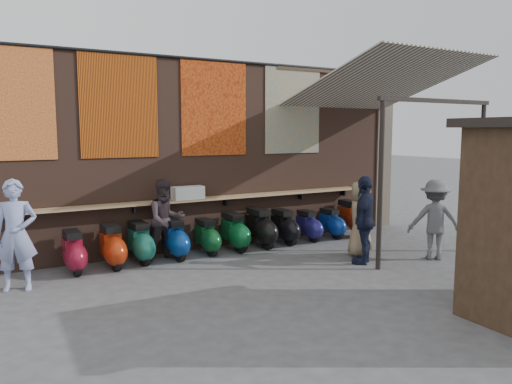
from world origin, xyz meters
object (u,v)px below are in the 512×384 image
Objects in this scene: scooter_stool_0 at (74,252)px; scooter_stool_4 at (207,237)px; scooter_stool_5 at (235,232)px; diner_right at (166,220)px; shelf_box at (188,193)px; scooter_stool_2 at (140,243)px; scooter_stool_8 at (308,226)px; scooter_stool_1 at (112,247)px; shopper_tan at (361,219)px; scooter_stool_7 at (284,227)px; diner_left at (16,235)px; scooter_stool_9 at (331,223)px; scooter_stool_10 at (352,218)px; shopper_grey at (435,220)px; scooter_stool_6 at (261,228)px; shopper_navy at (364,220)px; scooter_stool_3 at (175,239)px.

scooter_stool_0 reaches higher than scooter_stool_4.
diner_right reaches higher than scooter_stool_5.
shelf_box reaches higher than scooter_stool_0.
scooter_stool_8 is (3.93, -0.03, -0.05)m from scooter_stool_2.
shelf_box is at bearing 11.87° from scooter_stool_1.
diner_right reaches higher than scooter_stool_4.
shopper_tan reaches higher than scooter_stool_4.
diner_left is at bearing -173.49° from scooter_stool_7.
diner_left is at bearing -163.86° from scooter_stool_2.
diner_left is at bearing -174.42° from scooter_stool_8.
scooter_stool_2 is 4.59m from scooter_stool_9.
scooter_stool_9 is (3.49, -0.32, -0.91)m from shelf_box.
scooter_stool_1 is 0.56m from scooter_stool_2.
scooter_stool_9 is 0.64m from scooter_stool_10.
scooter_stool_1 is 0.54× the size of shopper_tan.
diner_right is 5.27m from shopper_grey.
shopper_grey is 1.43m from shopper_tan.
shopper_grey is (3.71, -2.62, 0.43)m from scooter_stool_4.
scooter_stool_4 is 3.14m from shopper_tan.
diner_left reaches higher than shopper_grey.
scooter_stool_10 is (2.56, -0.03, 0.00)m from scooter_stool_6.
scooter_stool_6 is 0.52× the size of shopper_navy.
scooter_stool_0 reaches higher than scooter_stool_8.
diner_left is (-7.40, -0.57, 0.47)m from scooter_stool_10.
shelf_box is at bearing 174.79° from scooter_stool_9.
shopper_navy reaches higher than shopper_tan.
scooter_stool_8 is at bearing -0.26° from scooter_stool_6.
scooter_stool_9 is 0.45× the size of diner_right.
diner_left is 6.26m from shopper_tan.
scooter_stool_7 is at bearing -14.52° from shopper_grey.
shopper_grey is at bearing -92.95° from scooter_stool_10.
scooter_stool_9 is 2.66m from shopper_grey.
scooter_stool_5 is at bearing -4.14° from diner_right.
diner_right is at bearing 179.61° from scooter_stool_10.
scooter_stool_5 is at bearing -1.04° from scooter_stool_2.
shopper_grey reaches higher than scooter_stool_10.
scooter_stool_8 reaches higher than scooter_stool_9.
scooter_stool_6 reaches higher than scooter_stool_0.
scooter_stool_10 is at bearing -0.28° from scooter_stool_3.
scooter_stool_2 is at bearing 179.31° from scooter_stool_10.
shopper_tan is at bearing -109.96° from scooter_stool_9.
scooter_stool_5 is at bearing -89.85° from shopper_navy.
scooter_stool_5 reaches higher than scooter_stool_3.
diner_left is (-1.62, -0.55, 0.49)m from scooter_stool_1.
scooter_stool_3 is at bearing -179.64° from scooter_stool_6.
diner_right reaches higher than scooter_stool_3.
shopper_grey is 1.02× the size of shopper_tan.
scooter_stool_2 reaches higher than scooter_stool_9.
diner_left is (-2.86, -0.59, 0.50)m from scooter_stool_3.
scooter_stool_2 is at bearing 172.59° from diner_right.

